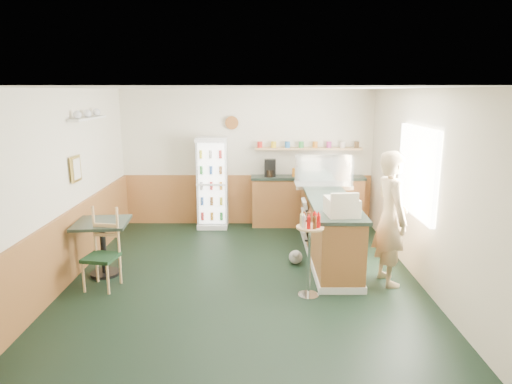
{
  "coord_description": "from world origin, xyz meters",
  "views": [
    {
      "loc": [
        0.21,
        -6.06,
        2.67
      ],
      "look_at": [
        0.18,
        0.6,
        1.18
      ],
      "focal_mm": 32.0,
      "sensor_mm": 36.0,
      "label": 1
    }
  ],
  "objects_px": {
    "shopkeeper": "(391,218)",
    "cafe_chair": "(103,246)",
    "drinks_fridge": "(212,183)",
    "display_case": "(323,172)",
    "cafe_table": "(103,238)",
    "condiment_stand": "(310,241)",
    "cash_register": "(342,206)"
  },
  "relations": [
    {
      "from": "shopkeeper",
      "to": "cafe_chair",
      "type": "distance_m",
      "value": 4.0
    },
    {
      "from": "drinks_fridge",
      "to": "display_case",
      "type": "distance_m",
      "value": 2.29
    },
    {
      "from": "drinks_fridge",
      "to": "cafe_table",
      "type": "height_order",
      "value": "drinks_fridge"
    },
    {
      "from": "condiment_stand",
      "to": "display_case",
      "type": "bearing_deg",
      "value": 78.05
    },
    {
      "from": "display_case",
      "to": "condiment_stand",
      "type": "height_order",
      "value": "display_case"
    },
    {
      "from": "display_case",
      "to": "cafe_table",
      "type": "height_order",
      "value": "display_case"
    },
    {
      "from": "display_case",
      "to": "condiment_stand",
      "type": "xyz_separation_m",
      "value": [
        -0.47,
        -2.21,
        -0.52
      ]
    },
    {
      "from": "condiment_stand",
      "to": "cafe_chair",
      "type": "xyz_separation_m",
      "value": [
        -2.81,
        0.33,
        -0.18
      ]
    },
    {
      "from": "cash_register",
      "to": "cafe_chair",
      "type": "xyz_separation_m",
      "value": [
        -3.28,
        -0.05,
        -0.55
      ]
    },
    {
      "from": "display_case",
      "to": "condiment_stand",
      "type": "distance_m",
      "value": 2.32
    },
    {
      "from": "cafe_table",
      "to": "condiment_stand",
      "type": "bearing_deg",
      "value": -13.49
    },
    {
      "from": "condiment_stand",
      "to": "cafe_table",
      "type": "xyz_separation_m",
      "value": [
        -2.93,
        0.7,
        -0.19
      ]
    },
    {
      "from": "drinks_fridge",
      "to": "cafe_table",
      "type": "relative_size",
      "value": 2.19
    },
    {
      "from": "condiment_stand",
      "to": "cafe_table",
      "type": "distance_m",
      "value": 3.02
    },
    {
      "from": "cafe_chair",
      "to": "shopkeeper",
      "type": "bearing_deg",
      "value": 11.74
    },
    {
      "from": "shopkeeper",
      "to": "condiment_stand",
      "type": "xyz_separation_m",
      "value": [
        -1.17,
        -0.45,
        -0.18
      ]
    },
    {
      "from": "drinks_fridge",
      "to": "shopkeeper",
      "type": "relative_size",
      "value": 0.95
    },
    {
      "from": "drinks_fridge",
      "to": "condiment_stand",
      "type": "bearing_deg",
      "value": -63.73
    },
    {
      "from": "cafe_chair",
      "to": "cash_register",
      "type": "bearing_deg",
      "value": 10.87
    },
    {
      "from": "cash_register",
      "to": "condiment_stand",
      "type": "bearing_deg",
      "value": -146.3
    },
    {
      "from": "shopkeeper",
      "to": "cafe_table",
      "type": "bearing_deg",
      "value": 78.49
    },
    {
      "from": "display_case",
      "to": "shopkeeper",
      "type": "height_order",
      "value": "shopkeeper"
    },
    {
      "from": "display_case",
      "to": "cafe_chair",
      "type": "distance_m",
      "value": 3.84
    },
    {
      "from": "shopkeeper",
      "to": "cash_register",
      "type": "bearing_deg",
      "value": 87.74
    },
    {
      "from": "drinks_fridge",
      "to": "cafe_chair",
      "type": "relative_size",
      "value": 1.61
    },
    {
      "from": "display_case",
      "to": "cash_register",
      "type": "height_order",
      "value": "display_case"
    },
    {
      "from": "drinks_fridge",
      "to": "shopkeeper",
      "type": "xyz_separation_m",
      "value": [
        2.74,
        -2.73,
        0.05
      ]
    },
    {
      "from": "drinks_fridge",
      "to": "cash_register",
      "type": "xyz_separation_m",
      "value": [
        2.04,
        -2.8,
        0.24
      ]
    },
    {
      "from": "display_case",
      "to": "cafe_chair",
      "type": "relative_size",
      "value": 0.88
    },
    {
      "from": "condiment_stand",
      "to": "cafe_table",
      "type": "relative_size",
      "value": 1.37
    },
    {
      "from": "display_case",
      "to": "cash_register",
      "type": "bearing_deg",
      "value": -90.0
    },
    {
      "from": "cash_register",
      "to": "cafe_table",
      "type": "height_order",
      "value": "cash_register"
    }
  ]
}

